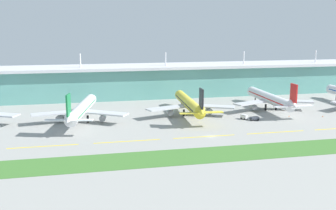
% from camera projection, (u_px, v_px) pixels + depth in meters
% --- Properties ---
extents(ground_plane, '(600.00, 600.00, 0.00)m').
position_uv_depth(ground_plane, '(211.00, 137.00, 171.18)').
color(ground_plane, gray).
extents(terminal_building, '(288.00, 34.00, 30.45)m').
position_uv_depth(terminal_building, '(164.00, 80.00, 269.44)').
color(terminal_building, '#5B9E93').
rests_on(terminal_building, ground).
extents(airliner_near_middle, '(47.90, 62.66, 18.90)m').
position_uv_depth(airliner_near_middle, '(82.00, 109.00, 196.26)').
color(airliner_near_middle, silver).
rests_on(airliner_near_middle, ground).
extents(airliner_center, '(48.74, 62.77, 18.90)m').
position_uv_depth(airliner_center, '(189.00, 104.00, 210.56)').
color(airliner_center, yellow).
rests_on(airliner_center, ground).
extents(airliner_far_middle, '(48.79, 61.86, 18.90)m').
position_uv_depth(airliner_far_middle, '(270.00, 99.00, 225.04)').
color(airliner_far_middle, white).
rests_on(airliner_far_middle, ground).
extents(taxiway_stripe_west, '(28.00, 0.70, 0.04)m').
position_uv_depth(taxiway_stripe_west, '(43.00, 146.00, 157.06)').
color(taxiway_stripe_west, yellow).
rests_on(taxiway_stripe_west, ground).
extents(taxiway_stripe_mid_west, '(28.00, 0.70, 0.04)m').
position_uv_depth(taxiway_stripe_mid_west, '(127.00, 141.00, 164.00)').
color(taxiway_stripe_mid_west, yellow).
rests_on(taxiway_stripe_mid_west, ground).
extents(taxiway_stripe_centre, '(28.00, 0.70, 0.04)m').
position_uv_depth(taxiway_stripe_centre, '(204.00, 137.00, 170.94)').
color(taxiway_stripe_centre, yellow).
rests_on(taxiway_stripe_centre, ground).
extents(taxiway_stripe_mid_east, '(28.00, 0.70, 0.04)m').
position_uv_depth(taxiway_stripe_mid_east, '(276.00, 132.00, 177.88)').
color(taxiway_stripe_mid_east, yellow).
rests_on(taxiway_stripe_mid_east, ground).
extents(grass_verge, '(300.00, 18.00, 0.10)m').
position_uv_depth(grass_verge, '(231.00, 153.00, 148.56)').
color(grass_verge, '#3D702D').
rests_on(grass_verge, ground).
extents(baggage_cart, '(3.21, 4.02, 2.48)m').
position_uv_depth(baggage_cart, '(244.00, 117.00, 202.66)').
color(baggage_cart, silver).
rests_on(baggage_cart, ground).
extents(pushback_tug, '(4.65, 2.95, 1.85)m').
position_uv_depth(pushback_tug, '(254.00, 118.00, 200.31)').
color(pushback_tug, '#333842').
rests_on(pushback_tug, ground).
extents(safety_cone_left_wingtip, '(0.56, 0.56, 0.70)m').
position_uv_depth(safety_cone_left_wingtip, '(289.00, 116.00, 208.47)').
color(safety_cone_left_wingtip, orange).
rests_on(safety_cone_left_wingtip, ground).
extents(safety_cone_nose_front, '(0.56, 0.56, 0.70)m').
position_uv_depth(safety_cone_nose_front, '(323.00, 116.00, 208.03)').
color(safety_cone_nose_front, orange).
rests_on(safety_cone_nose_front, ground).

